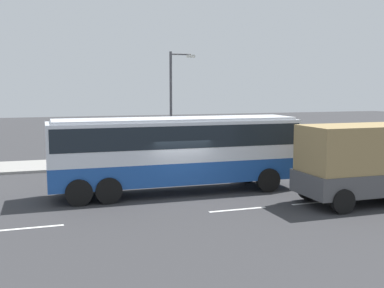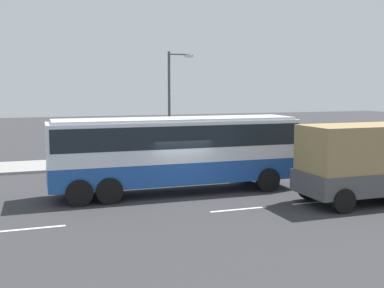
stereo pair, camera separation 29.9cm
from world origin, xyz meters
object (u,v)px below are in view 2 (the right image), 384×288
at_px(coach_bus, 176,147).
at_px(street_lamp, 172,100).
at_px(cargo_truck, 384,160).
at_px(car_yellow_taxi, 357,164).
at_px(pedestrian_near_curb, 218,143).

height_order(coach_bus, street_lamp, street_lamp).
bearing_deg(coach_bus, cargo_truck, -28.10).
relative_size(coach_bus, car_yellow_taxi, 2.33).
bearing_deg(cargo_truck, coach_bus, 151.41).
distance_m(pedestrian_near_curb, street_lamp, 4.67).
relative_size(cargo_truck, car_yellow_taxi, 1.63).
xyz_separation_m(cargo_truck, street_lamp, (-5.81, 11.72, 2.28)).
bearing_deg(pedestrian_near_curb, coach_bus, 92.56).
distance_m(coach_bus, pedestrian_near_curb, 10.16).
relative_size(cargo_truck, street_lamp, 1.17).
xyz_separation_m(pedestrian_near_curb, street_lamp, (-3.49, -1.05, 2.92)).
bearing_deg(pedestrian_near_curb, street_lamp, 52.23).
height_order(cargo_truck, car_yellow_taxi, cargo_truck).
height_order(coach_bus, car_yellow_taxi, coach_bus).
relative_size(cargo_truck, pedestrian_near_curb, 4.76).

